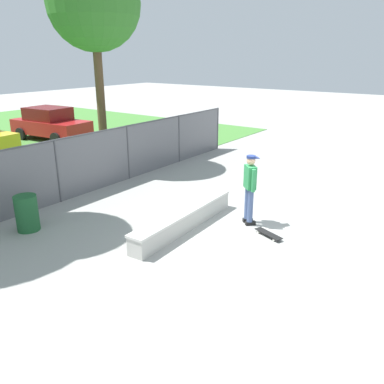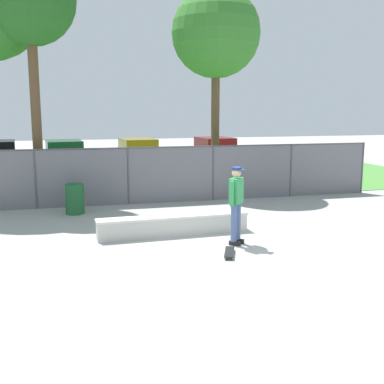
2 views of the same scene
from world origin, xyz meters
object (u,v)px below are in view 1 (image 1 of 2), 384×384
object	(u,v)px
tree_mid	(94,4)
trash_bin	(27,213)
skateboarder	(250,186)
skateboard	(268,234)
car_red	(50,123)
concrete_ledge	(184,219)

from	to	relation	value
tree_mid	trash_bin	distance (m)	8.24
skateboarder	skateboard	bearing A→B (deg)	-118.09
tree_mid	car_red	size ratio (longest dim) A/B	1.75
car_red	skateboard	bearing A→B (deg)	-106.05
skateboarder	skateboard	world-z (taller)	skateboarder
skateboard	tree_mid	xyz separation A→B (m)	(2.18, 8.17, 5.82)
car_red	trash_bin	size ratio (longest dim) A/B	4.73
tree_mid	skateboard	bearing A→B (deg)	-104.92
skateboarder	skateboard	xyz separation A→B (m)	(-0.42, -0.79, -0.96)
skateboarder	tree_mid	bearing A→B (deg)	76.62
skateboarder	tree_mid	xyz separation A→B (m)	(1.76, 7.38, 4.86)
trash_bin	skateboarder	bearing A→B (deg)	-49.97
skateboarder	tree_mid	size ratio (longest dim) A/B	0.24
skateboarder	skateboard	distance (m)	1.31
concrete_ledge	tree_mid	size ratio (longest dim) A/B	0.51
tree_mid	trash_bin	size ratio (longest dim) A/B	8.27
car_red	trash_bin	world-z (taller)	car_red
skateboard	concrete_ledge	bearing A→B (deg)	112.87
car_red	trash_bin	xyz separation A→B (m)	(-7.34, -9.24, -0.38)
concrete_ledge	skateboarder	xyz separation A→B (m)	(1.25, -1.17, 0.78)
concrete_ledge	tree_mid	xyz separation A→B (m)	(3.00, 6.21, 5.64)
tree_mid	car_red	xyz separation A→B (m)	(1.95, 6.18, -5.06)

